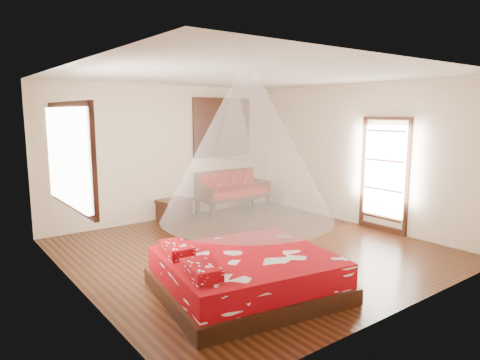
{
  "coord_description": "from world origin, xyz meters",
  "views": [
    {
      "loc": [
        -4.23,
        -5.31,
        2.24
      ],
      "look_at": [
        -0.1,
        0.18,
        1.15
      ],
      "focal_mm": 32.0,
      "sensor_mm": 36.0,
      "label": 1
    }
  ],
  "objects": [
    {
      "name": "daybed",
      "position": [
        1.32,
        2.37,
        0.52
      ],
      "size": [
        1.63,
        0.72,
        0.94
      ],
      "color": "black",
      "rests_on": "floor"
    },
    {
      "name": "storage_chest",
      "position": [
        -0.1,
        2.45,
        0.23
      ],
      "size": [
        0.75,
        0.62,
        0.46
      ],
      "rotation": [
        0.0,
        0.0,
        0.23
      ],
      "color": "black",
      "rests_on": "floor"
    },
    {
      "name": "glazed_door",
      "position": [
        2.72,
        -0.6,
        1.07
      ],
      "size": [
        0.08,
        1.02,
        2.16
      ],
      "color": "black",
      "rests_on": "floor"
    },
    {
      "name": "shutter_panel",
      "position": [
        1.32,
        2.72,
        1.9
      ],
      "size": [
        1.52,
        0.06,
        1.32
      ],
      "color": "black",
      "rests_on": "wall_back"
    },
    {
      "name": "room",
      "position": [
        0.0,
        0.0,
        1.4
      ],
      "size": [
        5.54,
        5.54,
        2.84
      ],
      "color": "black",
      "rests_on": "ground"
    },
    {
      "name": "window_left",
      "position": [
        -2.71,
        0.2,
        1.7
      ],
      "size": [
        0.1,
        1.74,
        1.34
      ],
      "color": "black",
      "rests_on": "wall_left"
    },
    {
      "name": "mosquito_net_main",
      "position": [
        -1.11,
        -1.31,
        1.85
      ],
      "size": [
        2.1,
        2.1,
        1.8
      ],
      "primitive_type": "cone",
      "color": "white",
      "rests_on": "ceiling"
    },
    {
      "name": "mosquito_net_daybed",
      "position": [
        1.32,
        2.25,
        2.0
      ],
      "size": [
        0.86,
        0.86,
        1.5
      ],
      "primitive_type": "cone",
      "color": "white",
      "rests_on": "ceiling"
    },
    {
      "name": "wine_tray",
      "position": [
        -0.26,
        -1.08,
        0.55
      ],
      "size": [
        0.25,
        0.25,
        0.21
      ],
      "rotation": [
        0.0,
        0.0,
        0.21
      ],
      "color": "brown",
      "rests_on": "bed"
    },
    {
      "name": "bed",
      "position": [
        -1.13,
        -1.3,
        0.25
      ],
      "size": [
        2.36,
        2.2,
        0.64
      ],
      "rotation": [
        0.0,
        0.0,
        -0.17
      ],
      "color": "black",
      "rests_on": "floor"
    }
  ]
}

